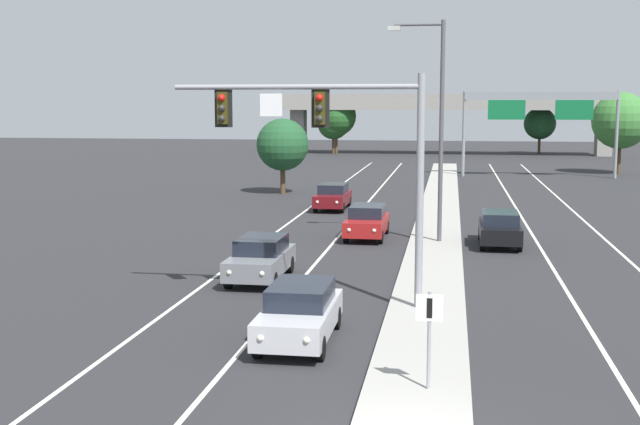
{
  "coord_description": "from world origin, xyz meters",
  "views": [
    {
      "loc": [
        0.66,
        -14.35,
        6.44
      ],
      "look_at": [
        -3.2,
        9.59,
        3.2
      ],
      "focal_mm": 45.85,
      "sensor_mm": 36.0,
      "label": 1
    }
  ],
  "objects_px": {
    "overhead_signal_mast": "(338,139)",
    "tree_far_left_a": "(283,145)",
    "tree_far_right_c": "(621,121)",
    "tree_far_right_b": "(540,123)",
    "median_sign_post": "(429,326)",
    "car_receding_black": "(500,228)",
    "street_lamp_median": "(437,118)",
    "car_oncoming_darkred": "(333,196)",
    "highway_sign_gantry": "(540,107)",
    "car_oncoming_grey": "(261,258)",
    "car_oncoming_silver": "(300,312)",
    "car_oncoming_red": "(367,221)",
    "tree_far_left_c": "(333,123)",
    "tree_far_left_b": "(336,116)"
  },
  "relations": [
    {
      "from": "overhead_signal_mast",
      "to": "tree_far_left_a",
      "type": "relative_size",
      "value": 1.45
    },
    {
      "from": "overhead_signal_mast",
      "to": "tree_far_left_a",
      "type": "xyz_separation_m",
      "value": [
        -8.48,
        32.22,
        -1.84
      ]
    },
    {
      "from": "tree_far_right_c",
      "to": "tree_far_right_b",
      "type": "xyz_separation_m",
      "value": [
        -3.99,
        30.82,
        -1.01
      ]
    },
    {
      "from": "overhead_signal_mast",
      "to": "tree_far_left_a",
      "type": "height_order",
      "value": "overhead_signal_mast"
    },
    {
      "from": "median_sign_post",
      "to": "tree_far_right_c",
      "type": "bearing_deg",
      "value": 75.6
    },
    {
      "from": "car_receding_black",
      "to": "tree_far_left_a",
      "type": "relative_size",
      "value": 0.83
    },
    {
      "from": "street_lamp_median",
      "to": "car_oncoming_darkred",
      "type": "bearing_deg",
      "value": 119.17
    },
    {
      "from": "overhead_signal_mast",
      "to": "tree_far_left_a",
      "type": "distance_m",
      "value": 33.37
    },
    {
      "from": "median_sign_post",
      "to": "highway_sign_gantry",
      "type": "height_order",
      "value": "highway_sign_gantry"
    },
    {
      "from": "car_oncoming_grey",
      "to": "car_oncoming_darkred",
      "type": "distance_m",
      "value": 20.34
    },
    {
      "from": "car_oncoming_darkred",
      "to": "car_receding_black",
      "type": "distance_m",
      "value": 14.81
    },
    {
      "from": "street_lamp_median",
      "to": "tree_far_right_b",
      "type": "xyz_separation_m",
      "value": [
        11.91,
        71.64,
        -1.9
      ]
    },
    {
      "from": "median_sign_post",
      "to": "car_receding_black",
      "type": "xyz_separation_m",
      "value": [
        2.65,
        19.99,
        -0.77
      ]
    },
    {
      "from": "car_oncoming_darkred",
      "to": "tree_far_right_b",
      "type": "xyz_separation_m",
      "value": [
        18.33,
        60.15,
        3.07
      ]
    },
    {
      "from": "car_oncoming_grey",
      "to": "overhead_signal_mast",
      "type": "bearing_deg",
      "value": -47.81
    },
    {
      "from": "car_oncoming_silver",
      "to": "car_oncoming_darkred",
      "type": "relative_size",
      "value": 1.0
    },
    {
      "from": "car_oncoming_silver",
      "to": "car_oncoming_grey",
      "type": "distance_m",
      "value": 8.03
    },
    {
      "from": "overhead_signal_mast",
      "to": "street_lamp_median",
      "type": "xyz_separation_m",
      "value": [
        2.75,
        12.58,
        0.44
      ]
    },
    {
      "from": "street_lamp_median",
      "to": "car_oncoming_grey",
      "type": "relative_size",
      "value": 2.24
    },
    {
      "from": "street_lamp_median",
      "to": "car_oncoming_red",
      "type": "height_order",
      "value": "street_lamp_median"
    },
    {
      "from": "car_oncoming_grey",
      "to": "highway_sign_gantry",
      "type": "relative_size",
      "value": 0.34
    },
    {
      "from": "car_oncoming_grey",
      "to": "car_receding_black",
      "type": "height_order",
      "value": "same"
    },
    {
      "from": "street_lamp_median",
      "to": "tree_far_right_c",
      "type": "xyz_separation_m",
      "value": [
        15.91,
        40.82,
        -0.89
      ]
    },
    {
      "from": "car_oncoming_red",
      "to": "car_oncoming_darkred",
      "type": "distance_m",
      "value": 10.78
    },
    {
      "from": "highway_sign_gantry",
      "to": "tree_far_right_b",
      "type": "bearing_deg",
      "value": 84.09
    },
    {
      "from": "highway_sign_gantry",
      "to": "tree_far_right_b",
      "type": "distance_m",
      "value": 35.71
    },
    {
      "from": "car_oncoming_grey",
      "to": "car_oncoming_silver",
      "type": "bearing_deg",
      "value": -69.16
    },
    {
      "from": "car_receding_black",
      "to": "tree_far_left_c",
      "type": "relative_size",
      "value": 0.75
    },
    {
      "from": "tree_far_left_b",
      "to": "tree_far_left_c",
      "type": "relative_size",
      "value": 1.24
    },
    {
      "from": "tree_far_left_a",
      "to": "tree_far_right_b",
      "type": "bearing_deg",
      "value": 66.01
    },
    {
      "from": "car_oncoming_darkred",
      "to": "tree_far_right_b",
      "type": "height_order",
      "value": "tree_far_right_b"
    },
    {
      "from": "tree_far_right_c",
      "to": "tree_far_left_a",
      "type": "height_order",
      "value": "tree_far_right_c"
    },
    {
      "from": "car_oncoming_silver",
      "to": "car_oncoming_red",
      "type": "bearing_deg",
      "value": 89.9
    },
    {
      "from": "car_oncoming_silver",
      "to": "car_oncoming_grey",
      "type": "xyz_separation_m",
      "value": [
        -2.86,
        7.51,
        0.0
      ]
    },
    {
      "from": "street_lamp_median",
      "to": "tree_far_left_b",
      "type": "height_order",
      "value": "street_lamp_median"
    },
    {
      "from": "street_lamp_median",
      "to": "tree_far_right_c",
      "type": "height_order",
      "value": "street_lamp_median"
    },
    {
      "from": "car_oncoming_silver",
      "to": "tree_far_right_b",
      "type": "bearing_deg",
      "value": 80.2
    },
    {
      "from": "car_oncoming_darkred",
      "to": "tree_far_right_b",
      "type": "bearing_deg",
      "value": 73.05
    },
    {
      "from": "median_sign_post",
      "to": "car_oncoming_silver",
      "type": "relative_size",
      "value": 0.49
    },
    {
      "from": "tree_far_left_c",
      "to": "tree_far_left_a",
      "type": "distance_m",
      "value": 47.74
    },
    {
      "from": "tree_far_left_b",
      "to": "tree_far_right_c",
      "type": "relative_size",
      "value": 0.98
    },
    {
      "from": "street_lamp_median",
      "to": "car_oncoming_grey",
      "type": "bearing_deg",
      "value": -124.75
    },
    {
      "from": "car_oncoming_grey",
      "to": "tree_far_right_c",
      "type": "xyz_separation_m",
      "value": [
        22.04,
        49.67,
        4.08
      ]
    },
    {
      "from": "tree_far_left_c",
      "to": "tree_far_left_b",
      "type": "bearing_deg",
      "value": 6.22
    },
    {
      "from": "car_receding_black",
      "to": "car_oncoming_red",
      "type": "bearing_deg",
      "value": 169.31
    },
    {
      "from": "highway_sign_gantry",
      "to": "tree_far_right_c",
      "type": "xyz_separation_m",
      "value": [
        7.66,
        4.63,
        -1.26
      ]
    },
    {
      "from": "tree_far_right_b",
      "to": "car_oncoming_red",
      "type": "bearing_deg",
      "value": -102.15
    },
    {
      "from": "overhead_signal_mast",
      "to": "tree_far_right_b",
      "type": "xyz_separation_m",
      "value": [
        14.67,
        84.22,
        -1.47
      ]
    },
    {
      "from": "car_oncoming_red",
      "to": "tree_far_right_c",
      "type": "distance_m",
      "value": 44.21
    },
    {
      "from": "car_receding_black",
      "to": "overhead_signal_mast",
      "type": "bearing_deg",
      "value": -114.32
    }
  ]
}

